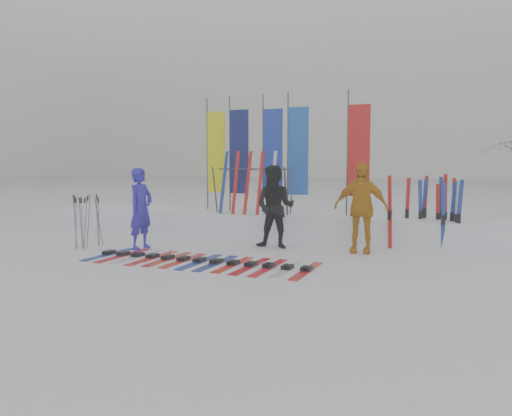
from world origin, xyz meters
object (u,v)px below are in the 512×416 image
at_px(ski_rack, 253,184).
at_px(person_yellow, 361,208).
at_px(ski_row, 199,260).
at_px(person_black, 275,207).
at_px(person_blue, 141,209).

bearing_deg(ski_rack, person_yellow, -24.57).
height_order(ski_row, ski_rack, ski_rack).
height_order(person_black, ski_rack, person_black).
height_order(person_black, ski_row, person_black).
xyz_separation_m(person_black, person_yellow, (1.90, 0.16, 0.03)).
bearing_deg(person_yellow, person_black, -177.91).
distance_m(person_yellow, ski_rack, 3.44).
bearing_deg(person_black, ski_row, -112.86).
distance_m(person_blue, ski_rack, 3.25).
relative_size(person_black, ski_rack, 0.92).
bearing_deg(person_blue, person_black, -60.69).
xyz_separation_m(person_black, ski_rack, (-1.20, 1.57, 0.44)).
distance_m(person_blue, ski_row, 2.31).
distance_m(person_blue, person_yellow, 4.86).
bearing_deg(person_yellow, ski_row, -142.53).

